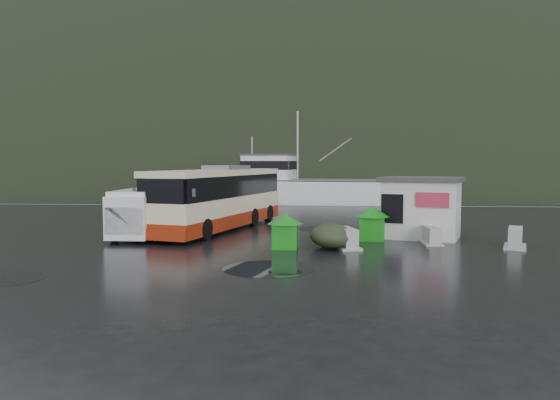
# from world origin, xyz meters

# --- Properties ---
(ground) EXTENTS (160.00, 160.00, 0.00)m
(ground) POSITION_xyz_m (0.00, 0.00, 0.00)
(ground) COLOR black
(ground) RESTS_ON ground
(harbor_water) EXTENTS (300.00, 180.00, 0.02)m
(harbor_water) POSITION_xyz_m (0.00, 110.00, 0.00)
(harbor_water) COLOR black
(harbor_water) RESTS_ON ground
(quay_edge) EXTENTS (160.00, 0.60, 1.50)m
(quay_edge) POSITION_xyz_m (0.00, 20.00, 0.00)
(quay_edge) COLOR #999993
(quay_edge) RESTS_ON ground
(headland) EXTENTS (780.00, 540.00, 570.00)m
(headland) POSITION_xyz_m (10.00, 250.00, 0.00)
(headland) COLOR black
(headland) RESTS_ON ground
(coach_bus) EXTENTS (6.01, 12.32, 3.38)m
(coach_bus) POSITION_xyz_m (-2.47, 4.47, 0.00)
(coach_bus) COLOR beige
(coach_bus) RESTS_ON ground
(white_van) EXTENTS (1.94, 5.48, 2.28)m
(white_van) POSITION_xyz_m (-5.55, 1.33, 0.00)
(white_van) COLOR silver
(white_van) RESTS_ON ground
(waste_bin_left) EXTENTS (1.07, 1.07, 1.46)m
(waste_bin_left) POSITION_xyz_m (1.36, -1.72, 0.00)
(waste_bin_left) COLOR #147515
(waste_bin_left) RESTS_ON ground
(waste_bin_right) EXTENTS (1.28, 1.28, 1.55)m
(waste_bin_right) POSITION_xyz_m (5.17, 0.87, 0.00)
(waste_bin_right) COLOR #147515
(waste_bin_right) RESTS_ON ground
(dome_tent) EXTENTS (2.07, 2.70, 0.99)m
(dome_tent) POSITION_xyz_m (3.27, -1.39, 0.00)
(dome_tent) COLOR #2A341F
(dome_tent) RESTS_ON ground
(ticket_kiosk) EXTENTS (4.35, 3.82, 2.84)m
(ticket_kiosk) POSITION_xyz_m (7.52, 1.78, 0.00)
(ticket_kiosk) COLOR beige
(ticket_kiosk) RESTS_ON ground
(jersey_barrier_a) EXTENTS (1.24, 1.84, 0.84)m
(jersey_barrier_a) POSITION_xyz_m (3.88, -1.52, 0.00)
(jersey_barrier_a) COLOR #999993
(jersey_barrier_a) RESTS_ON ground
(jersey_barrier_b) EXTENTS (1.38, 1.87, 0.84)m
(jersey_barrier_b) POSITION_xyz_m (10.82, -0.99, 0.00)
(jersey_barrier_b) COLOR #999993
(jersey_barrier_b) RESTS_ON ground
(jersey_barrier_c) EXTENTS (0.80, 1.51, 0.74)m
(jersey_barrier_c) POSITION_xyz_m (7.59, -0.15, 0.00)
(jersey_barrier_c) COLOR #999993
(jersey_barrier_c) RESTS_ON ground
(fishing_trawler) EXTENTS (25.15, 10.29, 9.83)m
(fishing_trawler) POSITION_xyz_m (3.56, 29.38, 0.00)
(fishing_trawler) COLOR silver
(fishing_trawler) RESTS_ON ground
(puddles) EXTENTS (12.37, 15.69, 0.01)m
(puddles) POSITION_xyz_m (-0.19, -2.87, 0.00)
(puddles) COLOR black
(puddles) RESTS_ON ground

